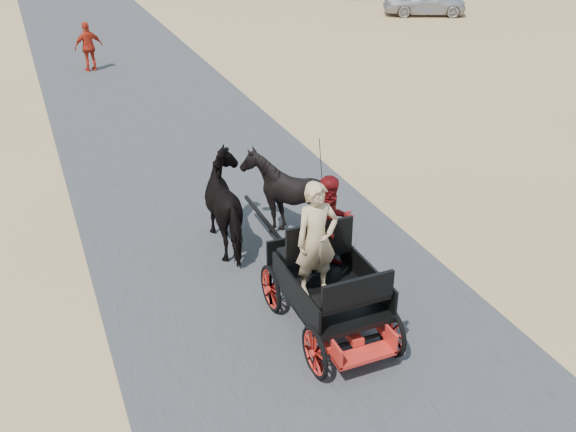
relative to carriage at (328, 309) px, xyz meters
name	(u,v)px	position (x,y,z in m)	size (l,w,h in m)	color
ground	(373,415)	(-0.25, -1.89, -0.36)	(140.00, 140.00, 0.00)	tan
road	(373,414)	(-0.25, -1.89, -0.35)	(6.00, 140.00, 0.01)	#38383A
carriage	(328,309)	(0.00, 0.00, 0.00)	(1.30, 2.40, 0.72)	black
horse_left	(232,205)	(-0.55, 3.00, 0.49)	(0.91, 2.01, 1.70)	black
horse_right	(286,195)	(0.55, 3.00, 0.49)	(1.37, 1.54, 1.70)	black
driver_man	(317,240)	(-0.20, 0.05, 1.26)	(0.66, 0.43, 1.80)	tan
passenger_woman	(331,223)	(0.30, 0.60, 1.15)	(0.77, 0.60, 1.58)	#660C0F
pedestrian	(89,47)	(-1.38, 16.52, 0.50)	(1.01, 0.42, 1.73)	#B52714
car_a	(425,1)	(15.26, 20.51, 0.32)	(1.61, 4.00, 1.36)	#B2B2B7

